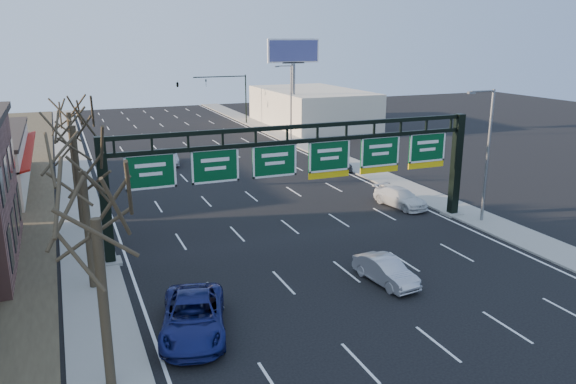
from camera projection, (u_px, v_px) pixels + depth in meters
name	position (u px, v px, depth m)	size (l,w,h in m)	color
ground	(365.00, 286.00, 28.57)	(160.00, 160.00, 0.00)	black
sidewalk_left	(79.00, 207.00, 41.68)	(3.00, 120.00, 0.12)	gray
sidewalk_right	(377.00, 175.00, 51.06)	(3.00, 120.00, 0.12)	gray
lane_markings	(243.00, 190.00, 46.39)	(21.60, 120.00, 0.01)	white
sign_gantry	(305.00, 165.00, 34.52)	(24.60, 1.20, 7.20)	black
building_right_distant	(312.00, 107.00, 79.78)	(12.00, 20.00, 5.00)	beige
tree_near	(92.00, 189.00, 18.31)	(3.60, 3.60, 8.86)	#2D2419
tree_gantry	(80.00, 150.00, 26.43)	(3.60, 3.60, 8.48)	#2D2419
tree_mid	(71.00, 110.00, 35.14)	(3.60, 3.60, 9.24)	#2D2419
tree_far	(67.00, 99.00, 44.15)	(3.60, 3.60, 8.86)	#2D2419
streetlight_near	(487.00, 149.00, 37.12)	(2.15, 0.22, 9.00)	slate
streetlight_far	(290.00, 98.00, 67.42)	(2.15, 0.22, 9.00)	slate
billboard_right	(293.00, 62.00, 71.71)	(7.00, 0.50, 12.00)	slate
traffic_signal_mast	(204.00, 87.00, 78.18)	(10.16, 0.54, 7.00)	black
car_blue_suv	(193.00, 317.00, 23.82)	(2.64, 5.73, 1.59)	navy
car_silver_sedan	(386.00, 271.00, 28.82)	(1.40, 4.02, 1.33)	#A9A9AE
car_white_wagon	(400.00, 198.00, 41.82)	(1.89, 4.66, 1.35)	white
car_grey_far	(336.00, 162.00, 53.42)	(1.75, 4.36, 1.48)	#434648
car_silver_distant	(169.00, 157.00, 55.58)	(1.54, 4.43, 1.46)	#A2A1A6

